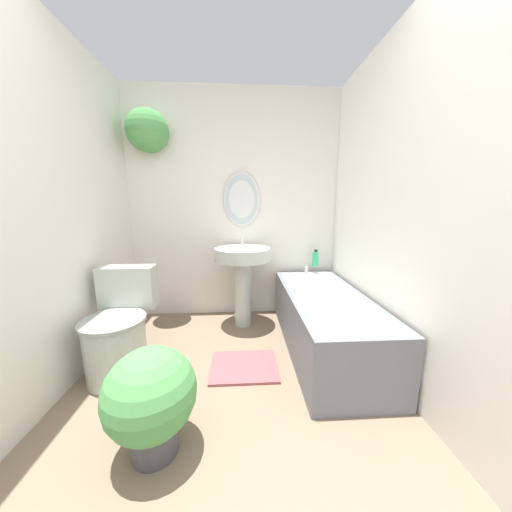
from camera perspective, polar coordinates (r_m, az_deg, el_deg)
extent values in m
cube|color=silver|center=(2.85, -4.77, 10.77)|extent=(2.33, 0.06, 2.40)
ellipsoid|color=silver|center=(2.80, -3.20, 12.44)|extent=(0.39, 0.02, 0.57)
ellipsoid|color=silver|center=(2.80, -3.20, 12.44)|extent=(0.35, 0.01, 0.53)
cylinder|color=#47474C|center=(2.95, -23.13, 25.95)|extent=(0.18, 0.18, 0.10)
sphere|color=#4C934C|center=(2.92, -22.98, 24.27)|extent=(0.40, 0.40, 0.40)
cube|color=silver|center=(2.02, -40.21, 8.18)|extent=(0.06, 2.49, 2.40)
cube|color=silver|center=(1.95, 30.34, 9.25)|extent=(0.06, 2.49, 2.40)
cylinder|color=#B2BCB2|center=(2.18, -28.62, -17.81)|extent=(0.40, 0.40, 0.42)
cylinder|color=#97A097|center=(2.08, -29.19, -12.43)|extent=(0.43, 0.43, 0.02)
cube|color=#B2BCB2|center=(2.27, -26.50, -6.15)|extent=(0.42, 0.16, 0.33)
cylinder|color=#B2BCB2|center=(2.65, -2.95, -8.15)|extent=(0.17, 0.17, 0.68)
cylinder|color=#B2BCB2|center=(2.54, -3.03, 0.45)|extent=(0.55, 0.55, 0.12)
cylinder|color=silver|center=(2.68, -3.08, 3.36)|extent=(0.02, 0.02, 0.10)
cube|color=slate|center=(2.34, 14.97, -13.84)|extent=(0.63, 1.52, 0.48)
cube|color=#B2BCB2|center=(2.25, 15.25, -8.67)|extent=(0.53, 1.42, 0.04)
cylinder|color=silver|center=(2.84, 11.11, -3.15)|extent=(0.04, 0.04, 0.08)
cylinder|color=#38B275|center=(2.87, 13.08, -0.64)|extent=(0.07, 0.07, 0.16)
cylinder|color=black|center=(2.85, 13.16, 1.16)|extent=(0.04, 0.04, 0.02)
cylinder|color=#47474C|center=(1.64, -21.57, -33.57)|extent=(0.23, 0.23, 0.15)
sphere|color=#4C934C|center=(1.48, -22.35, -26.33)|extent=(0.44, 0.44, 0.44)
cube|color=#934C51|center=(2.13, -2.65, -23.32)|extent=(0.50, 0.40, 0.02)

